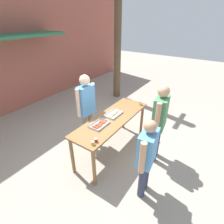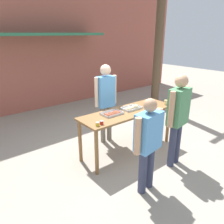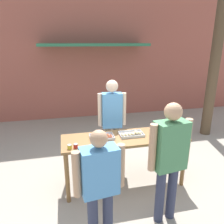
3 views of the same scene
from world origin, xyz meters
name	(u,v)px [view 2 (image 2 of 3)]	position (x,y,z in m)	size (l,w,h in m)	color
ground_plane	(127,150)	(0.00, 0.00, 0.00)	(24.00, 24.00, 0.00)	#A39989
building_facade_back	(44,39)	(0.00, 3.98, 2.26)	(12.00, 1.11, 4.50)	#A85647
serving_table	(128,117)	(0.00, 0.00, 0.80)	(2.15, 0.69, 0.92)	brown
food_tray_sausages	(112,114)	(-0.39, 0.05, 0.94)	(0.41, 0.27, 0.04)	silver
food_tray_buns	(131,108)	(0.14, 0.05, 0.95)	(0.42, 0.27, 0.07)	silver
condiment_jar_mustard	(98,124)	(-0.94, -0.23, 0.96)	(0.07, 0.07, 0.07)	gold
condiment_jar_ketchup	(102,123)	(-0.85, -0.22, 0.96)	(0.07, 0.07, 0.07)	#B22319
beer_cup	(166,102)	(0.93, -0.23, 0.98)	(0.08, 0.08, 0.11)	#DBC67A
person_server_behind_table	(106,97)	(-0.07, 0.66, 1.10)	(0.55, 0.25, 1.80)	#756B5B
person_customer_holding_hotdog	(148,139)	(-0.62, -1.11, 0.92)	(0.63, 0.30, 1.56)	#333851
person_customer_with_cup	(178,114)	(0.35, -0.94, 1.05)	(0.63, 0.30, 1.77)	#333851
utility_pole	(160,25)	(2.87, 1.71, 2.65)	(1.10, 0.27, 5.19)	brown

